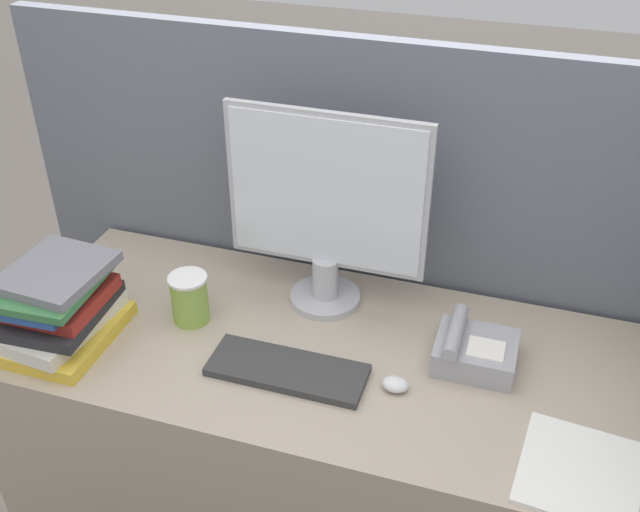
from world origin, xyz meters
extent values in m
cube|color=slate|center=(0.00, 0.72, 0.71)|extent=(2.03, 0.04, 1.42)
cube|color=tan|center=(0.00, 0.34, 0.38)|extent=(1.63, 0.68, 0.76)
cylinder|color=#B7B7BC|center=(-0.07, 0.53, 0.77)|extent=(0.19, 0.19, 0.02)
cylinder|color=#B7B7BC|center=(-0.07, 0.53, 0.84)|extent=(0.07, 0.07, 0.11)
cube|color=#B7B7BC|center=(-0.07, 0.54, 1.09)|extent=(0.51, 0.02, 0.42)
cube|color=silver|center=(-0.07, 0.53, 1.09)|extent=(0.48, 0.01, 0.39)
cube|color=#333333|center=(-0.07, 0.23, 0.77)|extent=(0.37, 0.14, 0.02)
ellipsoid|color=silver|center=(0.18, 0.25, 0.78)|extent=(0.06, 0.05, 0.03)
cylinder|color=#8CB247|center=(-0.37, 0.35, 0.83)|extent=(0.09, 0.09, 0.12)
cylinder|color=white|center=(-0.37, 0.35, 0.89)|extent=(0.10, 0.10, 0.01)
cube|color=gold|center=(-0.64, 0.18, 0.78)|extent=(0.24, 0.30, 0.03)
cube|color=silver|center=(-0.65, 0.19, 0.82)|extent=(0.23, 0.31, 0.04)
cube|color=#262628|center=(-0.64, 0.19, 0.85)|extent=(0.22, 0.28, 0.03)
cube|color=maroon|center=(-0.64, 0.19, 0.88)|extent=(0.20, 0.22, 0.04)
cube|color=#264C8C|center=(-0.66, 0.19, 0.91)|extent=(0.20, 0.29, 0.02)
cube|color=#38723F|center=(-0.64, 0.19, 0.93)|extent=(0.21, 0.28, 0.02)
cube|color=slate|center=(-0.64, 0.20, 0.96)|extent=(0.23, 0.25, 0.02)
cube|color=#99999E|center=(0.34, 0.40, 0.80)|extent=(0.19, 0.16, 0.07)
cube|color=white|center=(0.37, 0.38, 0.83)|extent=(0.09, 0.07, 0.00)
cylinder|color=#99999E|center=(0.29, 0.40, 0.85)|extent=(0.04, 0.18, 0.04)
cube|color=white|center=(0.59, 0.13, 0.77)|extent=(0.26, 0.28, 0.01)
camera|label=1|loc=(0.40, -1.00, 1.97)|focal=42.00mm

